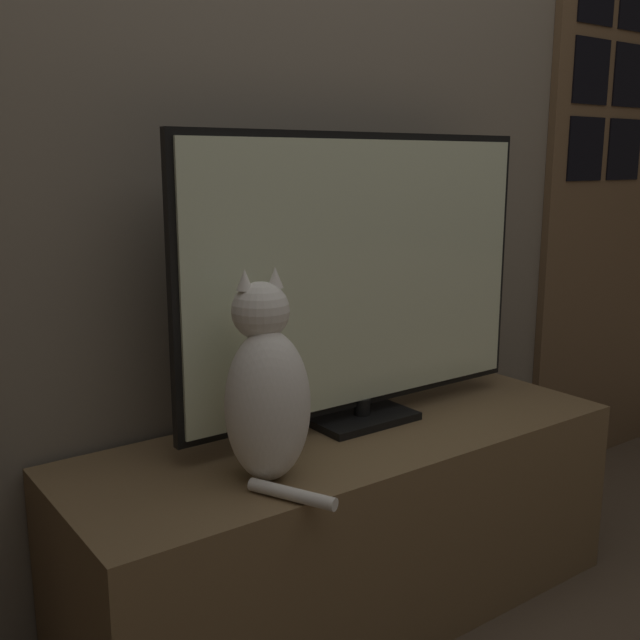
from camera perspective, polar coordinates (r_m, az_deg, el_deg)
wall_back at (r=2.06m, az=-3.08°, el=15.42°), size 4.80×0.05×2.60m
tv_stand at (r=2.03m, az=2.20°, el=-15.22°), size 1.47×0.53×0.50m
tv at (r=1.93m, az=3.28°, el=3.13°), size 1.07×0.17×0.75m
cat at (r=1.62m, az=-4.12°, el=-5.52°), size 0.21×0.32×0.46m
door at (r=3.13m, az=21.64°, el=8.79°), size 0.84×0.04×2.05m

